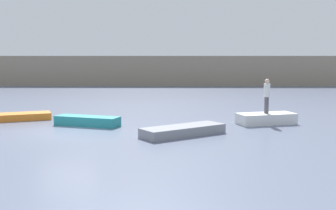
{
  "coord_description": "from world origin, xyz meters",
  "views": [
    {
      "loc": [
        4.76,
        -18.87,
        3.45
      ],
      "look_at": [
        4.57,
        2.86,
        0.9
      ],
      "focal_mm": 45.13,
      "sensor_mm": 36.0,
      "label": 1
    }
  ],
  "objects_px": {
    "rowboat_grey": "(183,131)",
    "person_white_shirt": "(267,94)",
    "rowboat_white": "(266,119)",
    "rowboat_teal": "(87,121)",
    "rowboat_orange": "(22,116)"
  },
  "relations": [
    {
      "from": "rowboat_grey",
      "to": "person_white_shirt",
      "type": "xyz_separation_m",
      "value": [
        4.3,
        3.12,
        1.31
      ]
    },
    {
      "from": "rowboat_white",
      "to": "rowboat_teal",
      "type": "bearing_deg",
      "value": 167.64
    },
    {
      "from": "person_white_shirt",
      "to": "rowboat_white",
      "type": "bearing_deg",
      "value": 0.0
    },
    {
      "from": "rowboat_orange",
      "to": "rowboat_grey",
      "type": "bearing_deg",
      "value": -49.11
    },
    {
      "from": "rowboat_white",
      "to": "person_white_shirt",
      "type": "distance_m",
      "value": 1.24
    },
    {
      "from": "person_white_shirt",
      "to": "rowboat_teal",
      "type": "bearing_deg",
      "value": -175.98
    },
    {
      "from": "rowboat_teal",
      "to": "person_white_shirt",
      "type": "bearing_deg",
      "value": 22.33
    },
    {
      "from": "rowboat_orange",
      "to": "person_white_shirt",
      "type": "xyz_separation_m",
      "value": [
        12.89,
        -1.26,
        1.33
      ]
    },
    {
      "from": "rowboat_grey",
      "to": "rowboat_white",
      "type": "relative_size",
      "value": 1.32
    },
    {
      "from": "rowboat_grey",
      "to": "person_white_shirt",
      "type": "distance_m",
      "value": 5.47
    },
    {
      "from": "rowboat_teal",
      "to": "rowboat_white",
      "type": "xyz_separation_m",
      "value": [
        8.98,
        0.63,
        0.03
      ]
    },
    {
      "from": "rowboat_white",
      "to": "rowboat_grey",
      "type": "bearing_deg",
      "value": -160.43
    },
    {
      "from": "rowboat_teal",
      "to": "person_white_shirt",
      "type": "distance_m",
      "value": 9.09
    },
    {
      "from": "rowboat_orange",
      "to": "rowboat_teal",
      "type": "bearing_deg",
      "value": -47.91
    },
    {
      "from": "rowboat_white",
      "to": "person_white_shirt",
      "type": "relative_size",
      "value": 1.67
    }
  ]
}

